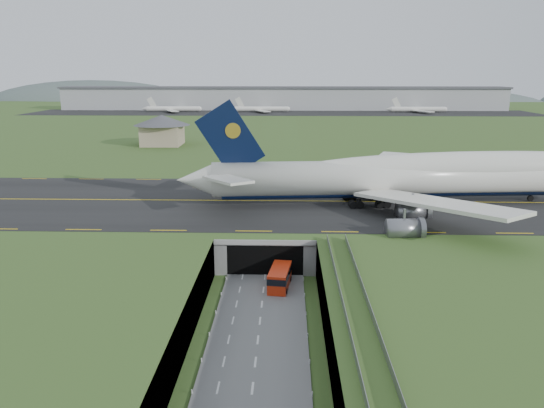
{
  "coord_description": "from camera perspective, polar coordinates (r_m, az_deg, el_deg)",
  "views": [
    {
      "loc": [
        3.35,
        -70.43,
        31.34
      ],
      "look_at": [
        0.74,
        20.0,
        8.74
      ],
      "focal_mm": 35.0,
      "sensor_mm": 36.0,
      "label": 1
    }
  ],
  "objects": [
    {
      "name": "guideway",
      "position": [
        58.05,
        9.28,
        -12.8
      ],
      "size": [
        3.0,
        53.0,
        7.05
      ],
      "color": "#A8A8A3",
      "rests_on": "ground"
    },
    {
      "name": "ground",
      "position": [
        77.16,
        -0.99,
        -9.94
      ],
      "size": [
        900.0,
        900.0,
        0.0
      ],
      "primitive_type": "plane",
      "color": "#425B24",
      "rests_on": "ground"
    },
    {
      "name": "airfield_deck",
      "position": [
        75.99,
        -1.0,
        -7.87
      ],
      "size": [
        800.0,
        800.0,
        6.0
      ],
      "primitive_type": "cube",
      "color": "gray",
      "rests_on": "ground"
    },
    {
      "name": "distant_hills",
      "position": [
        505.38,
        8.71,
        9.86
      ],
      "size": [
        700.0,
        91.0,
        60.0
      ],
      "color": "#4F5F5C",
      "rests_on": "ground"
    },
    {
      "name": "tunnel_portal",
      "position": [
        91.6,
        -0.52,
        -3.78
      ],
      "size": [
        17.0,
        22.3,
        6.0
      ],
      "color": "gray",
      "rests_on": "ground"
    },
    {
      "name": "taxiway",
      "position": [
        106.52,
        -0.2,
        0.31
      ],
      "size": [
        800.0,
        44.0,
        0.18
      ],
      "primitive_type": "cube",
      "color": "black",
      "rests_on": "airfield_deck"
    },
    {
      "name": "trench_road",
      "position": [
        70.34,
        -1.28,
        -12.35
      ],
      "size": [
        12.0,
        75.0,
        0.2
      ],
      "primitive_type": "cube",
      "color": "slate",
      "rests_on": "ground"
    },
    {
      "name": "cargo_terminal",
      "position": [
        370.27,
        1.15,
        11.33
      ],
      "size": [
        320.0,
        67.0,
        15.6
      ],
      "color": "#B2B2B2",
      "rests_on": "ground"
    },
    {
      "name": "shuttle_tram",
      "position": [
        79.52,
        0.85,
        -7.9
      ],
      "size": [
        3.66,
        7.62,
        2.99
      ],
      "rotation": [
        0.0,
        0.0,
        -0.13
      ],
      "color": "red",
      "rests_on": "ground"
    },
    {
      "name": "service_building",
      "position": [
        192.59,
        -11.74,
        8.07
      ],
      "size": [
        19.86,
        19.86,
        10.69
      ],
      "rotation": [
        0.0,
        0.0,
        0.01
      ],
      "color": "tan",
      "rests_on": "ground"
    },
    {
      "name": "jumbo_jet",
      "position": [
        108.28,
        16.61,
        2.98
      ],
      "size": [
        100.67,
        63.42,
        21.07
      ],
      "rotation": [
        0.0,
        0.0,
        0.09
      ],
      "color": "silver",
      "rests_on": "ground"
    }
  ]
}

